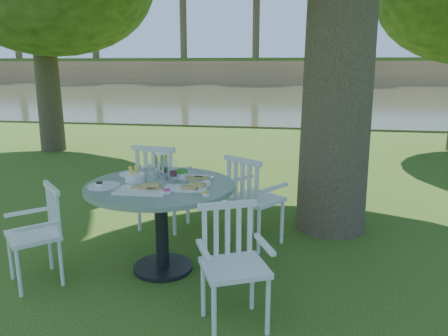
{
  "coord_description": "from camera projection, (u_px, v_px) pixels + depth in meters",
  "views": [
    {
      "loc": [
        0.77,
        -4.17,
        1.91
      ],
      "look_at": [
        0.0,
        0.2,
        0.85
      ],
      "focal_mm": 35.0,
      "sensor_mm": 36.0,
      "label": 1
    }
  ],
  "objects": [
    {
      "name": "chair_sw",
      "position": [
        43.0,
        227.0,
        3.85
      ],
      "size": [
        0.6,
        0.6,
        0.87
      ],
      "rotation": [
        0.0,
        0.0,
        -0.79
      ],
      "color": "white",
      "rests_on": "ground"
    },
    {
      "name": "chair_nw",
      "position": [
        159.0,
        181.0,
        5.02
      ],
      "size": [
        0.57,
        0.54,
        1.02
      ],
      "rotation": [
        0.0,
        0.0,
        -3.27
      ],
      "color": "white",
      "rests_on": "ground"
    },
    {
      "name": "table",
      "position": [
        161.0,
        202.0,
        4.01
      ],
      "size": [
        1.36,
        1.36,
        0.84
      ],
      "color": "black",
      "rests_on": "ground"
    },
    {
      "name": "chair_ne",
      "position": [
        250.0,
        194.0,
        4.59
      ],
      "size": [
        0.67,
        0.66,
        0.97
      ],
      "rotation": [
        0.0,
        0.0,
        -3.76
      ],
      "color": "white",
      "rests_on": "ground"
    },
    {
      "name": "far_bank",
      "position": [
        300.0,
        8.0,
        42.24
      ],
      "size": [
        100.0,
        18.0,
        15.2
      ],
      "color": "#9F764A",
      "rests_on": "ground"
    },
    {
      "name": "river",
      "position": [
        288.0,
        96.0,
        26.61
      ],
      "size": [
        100.0,
        28.0,
        0.12
      ],
      "primitive_type": "cube",
      "color": "#3A3D24",
      "rests_on": "ground"
    },
    {
      "name": "tableware",
      "position": [
        157.0,
        177.0,
        4.02
      ],
      "size": [
        1.14,
        0.79,
        0.24
      ],
      "color": "white",
      "rests_on": "table"
    },
    {
      "name": "ground",
      "position": [
        221.0,
        251.0,
        4.57
      ],
      "size": [
        140.0,
        140.0,
        0.0
      ],
      "primitive_type": "plane",
      "color": "#213F0D",
      "rests_on": "ground"
    },
    {
      "name": "chair_se",
      "position": [
        231.0,
        254.0,
        3.25
      ],
      "size": [
        0.59,
        0.58,
        0.9
      ],
      "rotation": [
        0.0,
        0.0,
        0.43
      ],
      "color": "white",
      "rests_on": "ground"
    }
  ]
}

